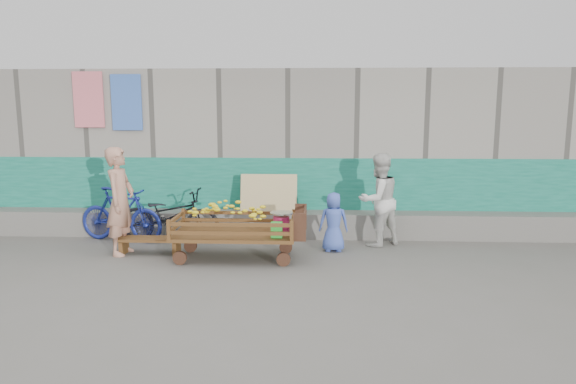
{
  "coord_description": "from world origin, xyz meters",
  "views": [
    {
      "loc": [
        1.06,
        -6.7,
        2.28
      ],
      "look_at": [
        0.69,
        1.2,
        1.0
      ],
      "focal_mm": 32.0,
      "sensor_mm": 36.0,
      "label": 1
    }
  ],
  "objects_px": {
    "bench": "(150,242)",
    "bicycle_dark": "(170,216)",
    "woman": "(379,200)",
    "bicycle_blue": "(121,215)",
    "child": "(334,222)",
    "vendor_man": "(120,201)",
    "banana_cart": "(232,222)"
  },
  "relations": [
    {
      "from": "woman",
      "to": "bicycle_blue",
      "type": "bearing_deg",
      "value": -31.76
    },
    {
      "from": "child",
      "to": "woman",
      "type": "bearing_deg",
      "value": -152.94
    },
    {
      "from": "bench",
      "to": "bicycle_blue",
      "type": "height_order",
      "value": "bicycle_blue"
    },
    {
      "from": "vendor_man",
      "to": "bicycle_dark",
      "type": "distance_m",
      "value": 1.03
    },
    {
      "from": "banana_cart",
      "to": "woman",
      "type": "height_order",
      "value": "woman"
    },
    {
      "from": "banana_cart",
      "to": "vendor_man",
      "type": "bearing_deg",
      "value": 173.63
    },
    {
      "from": "bench",
      "to": "child",
      "type": "xyz_separation_m",
      "value": [
        2.92,
        0.32,
        0.29
      ]
    },
    {
      "from": "bicycle_blue",
      "to": "banana_cart",
      "type": "bearing_deg",
      "value": -101.33
    },
    {
      "from": "banana_cart",
      "to": "bench",
      "type": "distance_m",
      "value": 1.42
    },
    {
      "from": "banana_cart",
      "to": "bench",
      "type": "xyz_separation_m",
      "value": [
        -1.35,
        0.21,
        -0.39
      ]
    },
    {
      "from": "banana_cart",
      "to": "bicycle_blue",
      "type": "bearing_deg",
      "value": 155.32
    },
    {
      "from": "bench",
      "to": "woman",
      "type": "height_order",
      "value": "woman"
    },
    {
      "from": "bench",
      "to": "woman",
      "type": "relative_size",
      "value": 0.68
    },
    {
      "from": "woman",
      "to": "bicycle_dark",
      "type": "relative_size",
      "value": 0.89
    },
    {
      "from": "woman",
      "to": "child",
      "type": "bearing_deg",
      "value": -3.81
    },
    {
      "from": "woman",
      "to": "bicycle_dark",
      "type": "xyz_separation_m",
      "value": [
        -3.57,
        0.06,
        -0.32
      ]
    },
    {
      "from": "vendor_man",
      "to": "child",
      "type": "relative_size",
      "value": 1.77
    },
    {
      "from": "child",
      "to": "bicycle_blue",
      "type": "height_order",
      "value": "child"
    },
    {
      "from": "bench",
      "to": "woman",
      "type": "bearing_deg",
      "value": 10.94
    },
    {
      "from": "vendor_man",
      "to": "bicycle_blue",
      "type": "height_order",
      "value": "vendor_man"
    },
    {
      "from": "bench",
      "to": "vendor_man",
      "type": "height_order",
      "value": "vendor_man"
    },
    {
      "from": "bicycle_dark",
      "to": "bicycle_blue",
      "type": "distance_m",
      "value": 0.85
    },
    {
      "from": "banana_cart",
      "to": "woman",
      "type": "distance_m",
      "value": 2.51
    },
    {
      "from": "bicycle_dark",
      "to": "banana_cart",
      "type": "bearing_deg",
      "value": -124.78
    },
    {
      "from": "bench",
      "to": "vendor_man",
      "type": "bearing_deg",
      "value": -179.27
    },
    {
      "from": "bench",
      "to": "vendor_man",
      "type": "xyz_separation_m",
      "value": [
        -0.44,
        -0.01,
        0.66
      ]
    },
    {
      "from": "banana_cart",
      "to": "child",
      "type": "relative_size",
      "value": 2.09
    },
    {
      "from": "bench",
      "to": "child",
      "type": "bearing_deg",
      "value": 6.2
    },
    {
      "from": "bench",
      "to": "bicycle_blue",
      "type": "xyz_separation_m",
      "value": [
        -0.74,
        0.76,
        0.28
      ]
    },
    {
      "from": "bench",
      "to": "bicycle_dark",
      "type": "height_order",
      "value": "bicycle_dark"
    },
    {
      "from": "banana_cart",
      "to": "child",
      "type": "height_order",
      "value": "child"
    },
    {
      "from": "vendor_man",
      "to": "bicycle_dark",
      "type": "bearing_deg",
      "value": -32.14
    }
  ]
}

